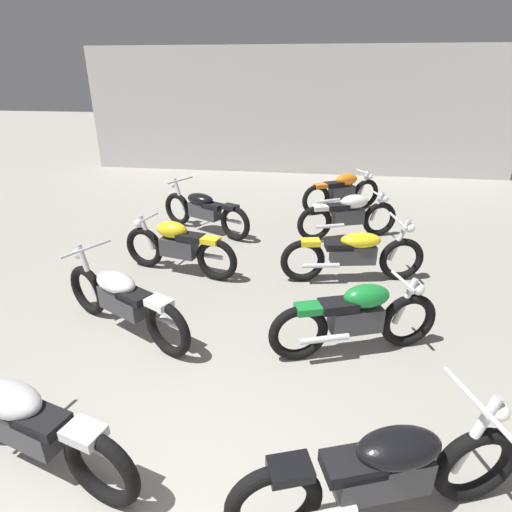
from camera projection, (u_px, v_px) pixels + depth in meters
The scene contains 10 objects.
back_wall at pixel (295, 112), 12.38m from camera, with size 12.68×0.24×3.60m, color #BCBAB7.
motorcycle_left_row_0 at pixel (23, 422), 3.23m from camera, with size 2.12×0.84×0.97m.
motorcycle_left_row_1 at pixel (123, 299), 4.97m from camera, with size 1.97×1.15×0.97m.
motorcycle_left_row_2 at pixel (178, 246), 6.45m from camera, with size 1.94×0.64×0.88m.
motorcycle_left_row_3 at pixel (204, 210), 8.12m from camera, with size 1.98×1.13×0.97m.
motorcycle_right_row_0 at pixel (383, 471), 2.84m from camera, with size 2.08×0.95×0.97m.
motorcycle_right_row_1 at pixel (357, 317), 4.59m from camera, with size 1.89×0.79×0.88m.
motorcycle_right_row_2 at pixel (354, 253), 6.22m from camera, with size 2.15×0.76×0.97m.
motorcycle_right_row_3 at pixel (349, 215), 7.82m from camera, with size 1.89×0.79×0.88m.
motorcycle_right_row_4 at pixel (342, 191), 9.35m from camera, with size 1.76×1.09×0.88m.
Camera 1 is at (0.79, -1.23, 2.95)m, focal length 29.30 mm.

